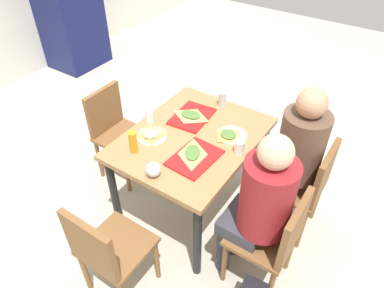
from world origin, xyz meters
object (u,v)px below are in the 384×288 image
(pizza_slice_b, at_px, (191,115))
(pizza_slice_d, at_px, (228,135))
(main_table, at_px, (192,146))
(soda_can, at_px, (222,99))
(tray_red_near, at_px, (195,158))
(condiment_bottle, at_px, (133,142))
(paper_plate_center, at_px, (152,136))
(foil_bundle, at_px, (153,170))
(pizza_slice_c, at_px, (151,134))
(plastic_cup_b, at_px, (239,147))
(chair_far_side, at_px, (115,128))
(person_in_red, at_px, (260,202))
(tray_red_far, at_px, (192,116))
(pizza_slice_a, at_px, (193,153))
(person_in_brown_jacket, at_px, (294,151))
(chair_near_left, at_px, (275,237))
(chair_near_right, at_px, (306,184))
(paper_plate_near_edge, at_px, (232,135))
(chair_left_end, at_px, (106,250))
(plastic_cup_a, at_px, (150,116))

(pizza_slice_b, relative_size, pizza_slice_d, 1.15)
(main_table, distance_m, soda_can, 0.50)
(tray_red_near, bearing_deg, condiment_bottle, 113.09)
(paper_plate_center, relative_size, foil_bundle, 2.20)
(pizza_slice_c, relative_size, plastic_cup_b, 2.45)
(chair_far_side, distance_m, person_in_red, 1.55)
(chair_far_side, height_order, foil_bundle, foil_bundle)
(chair_far_side, height_order, soda_can, soda_can)
(main_table, xyz_separation_m, tray_red_near, (-0.20, -0.15, 0.11))
(tray_red_far, height_order, pizza_slice_b, pizza_slice_b)
(person_in_red, height_order, paper_plate_center, person_in_red)
(pizza_slice_c, bearing_deg, tray_red_far, -18.01)
(pizza_slice_a, relative_size, plastic_cup_b, 2.79)
(tray_red_near, bearing_deg, person_in_red, -99.04)
(person_in_brown_jacket, height_order, foil_bundle, person_in_brown_jacket)
(plastic_cup_b, xyz_separation_m, foil_bundle, (-0.50, 0.35, 0.00))
(person_in_brown_jacket, relative_size, pizza_slice_b, 5.25)
(pizza_slice_d, relative_size, soda_can, 1.72)
(tray_red_far, height_order, pizza_slice_c, pizza_slice_c)
(chair_near_left, height_order, person_in_brown_jacket, person_in_brown_jacket)
(tray_red_near, xyz_separation_m, plastic_cup_b, (0.22, -0.22, 0.04))
(person_in_red, distance_m, pizza_slice_b, 0.94)
(chair_near_right, distance_m, pizza_slice_a, 0.89)
(chair_far_side, relative_size, paper_plate_near_edge, 3.87)
(chair_near_right, bearing_deg, pizza_slice_a, 123.43)
(chair_far_side, height_order, pizza_slice_a, chair_far_side)
(main_table, relative_size, chair_far_side, 1.32)
(chair_near_left, bearing_deg, tray_red_far, 63.44)
(chair_far_side, relative_size, chair_left_end, 1.00)
(pizza_slice_b, height_order, pizza_slice_d, pizza_slice_b)
(pizza_slice_d, bearing_deg, pizza_slice_c, 123.03)
(pizza_slice_b, bearing_deg, paper_plate_near_edge, -92.74)
(chair_left_end, height_order, person_in_brown_jacket, person_in_brown_jacket)
(chair_near_left, bearing_deg, person_in_brown_jacket, 14.03)
(tray_red_far, relative_size, plastic_cup_a, 3.60)
(main_table, height_order, pizza_slice_d, pizza_slice_d)
(chair_far_side, relative_size, plastic_cup_b, 8.52)
(pizza_slice_c, bearing_deg, condiment_bottle, -177.47)
(paper_plate_near_edge, bearing_deg, person_in_brown_jacket, -75.72)
(condiment_bottle, bearing_deg, plastic_cup_a, 21.35)
(soda_can, bearing_deg, pizza_slice_d, -143.60)
(pizza_slice_b, xyz_separation_m, pizza_slice_d, (-0.04, -0.36, -0.01))
(paper_plate_near_edge, distance_m, plastic_cup_b, 0.20)
(main_table, height_order, chair_far_side, chair_far_side)
(chair_near_right, distance_m, paper_plate_center, 1.19)
(pizza_slice_b, height_order, pizza_slice_c, pizza_slice_b)
(main_table, relative_size, chair_left_end, 1.32)
(person_in_red, distance_m, person_in_brown_jacket, 0.56)
(person_in_red, distance_m, pizza_slice_a, 0.57)
(chair_near_left, distance_m, pizza_slice_d, 0.79)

